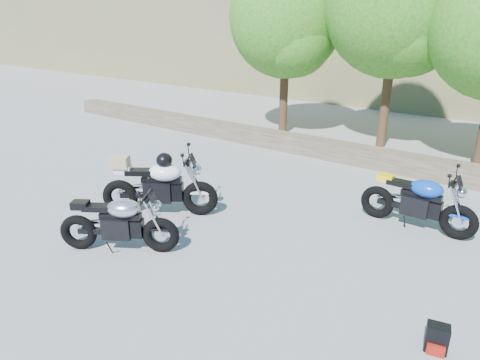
% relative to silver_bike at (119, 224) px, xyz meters
% --- Properties ---
extents(ground, '(90.00, 90.00, 0.00)m').
position_rel_silver_bike_xyz_m(ground, '(0.60, 1.34, -0.50)').
color(ground, gray).
rests_on(ground, ground).
extents(stone_wall, '(22.00, 0.55, 0.50)m').
position_rel_silver_bike_xyz_m(stone_wall, '(0.60, 6.84, -0.25)').
color(stone_wall, '#453B2E').
rests_on(stone_wall, ground).
extents(tree_decid_left, '(3.67, 3.67, 5.62)m').
position_rel_silver_bike_xyz_m(tree_decid_left, '(-1.79, 8.48, 3.13)').
color(tree_decid_left, '#382314').
rests_on(tree_decid_left, ground).
extents(tree_decid_mid, '(4.08, 4.08, 6.24)m').
position_rel_silver_bike_xyz_m(tree_decid_mid, '(1.51, 8.88, 3.54)').
color(tree_decid_mid, '#382314').
rests_on(tree_decid_mid, ground).
extents(silver_bike, '(1.83, 1.23, 1.03)m').
position_rel_silver_bike_xyz_m(silver_bike, '(0.00, 0.00, 0.00)').
color(silver_bike, black).
rests_on(silver_bike, ground).
extents(white_bike, '(2.05, 1.44, 1.30)m').
position_rel_silver_bike_xyz_m(white_bike, '(-0.53, 1.42, 0.13)').
color(white_bike, black).
rests_on(white_bike, ground).
extents(blue_bike, '(2.15, 0.68, 1.08)m').
position_rel_silver_bike_xyz_m(blue_bike, '(3.83, 3.84, 0.02)').
color(blue_bike, black).
rests_on(blue_bike, ground).
extents(backpack, '(0.29, 0.27, 0.35)m').
position_rel_silver_bike_xyz_m(backpack, '(4.93, 0.66, -0.33)').
color(backpack, black).
rests_on(backpack, ground).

